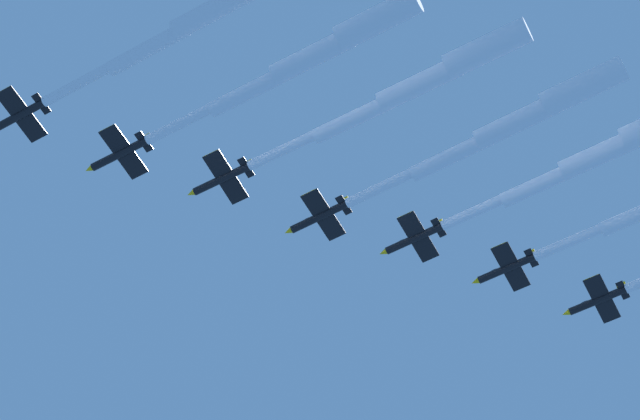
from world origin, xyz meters
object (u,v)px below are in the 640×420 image
jet_starboard_mid (594,156)px  jet_port_mid (514,122)px  jet_starboard_inner (417,84)px  jet_lead (212,10)px  jet_port_inner (310,57)px

jet_starboard_mid → jet_port_mid: bearing=141.7°
jet_starboard_inner → jet_port_mid: jet_starboard_inner is taller
jet_lead → jet_port_mid: 42.77m
jet_lead → jet_starboard_mid: jet_starboard_mid is taller
jet_port_inner → jet_starboard_mid: size_ratio=1.06×
jet_starboard_inner → jet_starboard_mid: (20.02, -18.30, 0.12)m
jet_port_inner → jet_port_mid: jet_port_inner is taller
jet_port_inner → jet_starboard_inner: 15.19m
jet_lead → jet_starboard_inner: 28.92m
jet_starboard_inner → jet_port_mid: bearing=-46.5°
jet_lead → jet_starboard_inner: size_ratio=1.02×
jet_port_inner → jet_port_mid: 28.91m
jet_port_inner → jet_starboard_mid: (30.24, -29.39, 1.93)m
jet_starboard_inner → jet_port_inner: bearing=132.7°
jet_port_inner → jet_port_mid: (19.74, -21.11, -0.18)m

